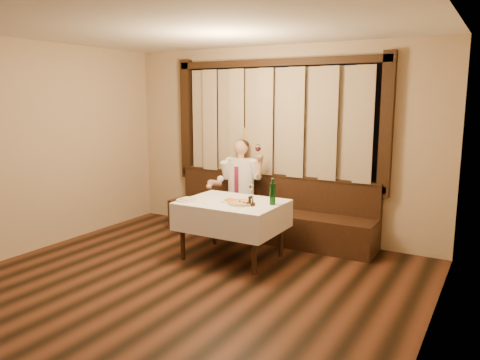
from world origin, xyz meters
The scene contains 10 objects.
room centered at (0.00, 0.97, 1.50)m, with size 5.01×6.01×2.81m.
banquette centered at (0.00, 2.72, 0.31)m, with size 3.20×0.61×0.94m.
dining_table centered at (0.00, 1.70, 0.65)m, with size 1.27×0.97×0.76m.
pizza centered at (0.18, 1.62, 0.77)m, with size 0.36×0.36×0.04m.
pasta_red centered at (-0.01, 1.67, 0.79)m, with size 0.24×0.24×0.08m.
pasta_cream centered at (-0.53, 1.44, 0.79)m, with size 0.26×0.26×0.09m.
green_bottle centered at (0.53, 1.78, 0.90)m, with size 0.07×0.07×0.33m.
table_wine_glass centered at (0.09, 2.04, 0.88)m, with size 0.07×0.07×0.18m.
cruet_caddy centered at (0.32, 1.60, 0.80)m, with size 0.12×0.08×0.12m.
seated_man centered at (-0.44, 2.63, 0.83)m, with size 0.80×0.60×1.44m.
Camera 1 is at (2.98, -3.29, 2.08)m, focal length 35.00 mm.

